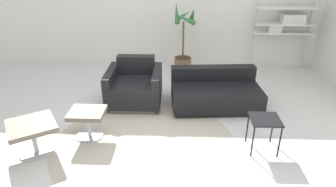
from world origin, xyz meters
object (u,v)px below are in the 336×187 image
object	(u,v)px
shelf_unit	(286,22)
potted_plant	(183,51)
couch_low	(215,93)
ottoman	(88,118)
armchair_red	(135,87)
side_table	(265,123)

from	to	relation	value
shelf_unit	potted_plant	bearing A→B (deg)	-172.84
potted_plant	couch_low	bearing A→B (deg)	-70.62
ottoman	couch_low	distance (m)	2.07
couch_low	potted_plant	world-z (taller)	potted_plant
couch_low	shelf_unit	world-z (taller)	shelf_unit
armchair_red	side_table	size ratio (longest dim) A/B	1.96
ottoman	shelf_unit	xyz separation A→B (m)	(3.36, 2.74, 0.73)
side_table	shelf_unit	xyz separation A→B (m)	(1.07, 2.93, 0.63)
side_table	potted_plant	size ratio (longest dim) A/B	0.31
armchair_red	potted_plant	distance (m)	1.65
armchair_red	ottoman	bearing A→B (deg)	64.69
couch_low	shelf_unit	bearing A→B (deg)	-136.37
ottoman	potted_plant	xyz separation A→B (m)	(1.30, 2.48, 0.16)
side_table	shelf_unit	bearing A→B (deg)	70.03
armchair_red	side_table	bearing A→B (deg)	145.03
ottoman	armchair_red	bearing A→B (deg)	65.06
ottoman	armchair_red	size ratio (longest dim) A/B	0.54
couch_low	side_table	distance (m)	1.30
side_table	shelf_unit	size ratio (longest dim) A/B	0.22
ottoman	couch_low	xyz separation A→B (m)	(1.82, 1.00, -0.07)
couch_low	potted_plant	distance (m)	1.58
couch_low	side_table	world-z (taller)	couch_low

